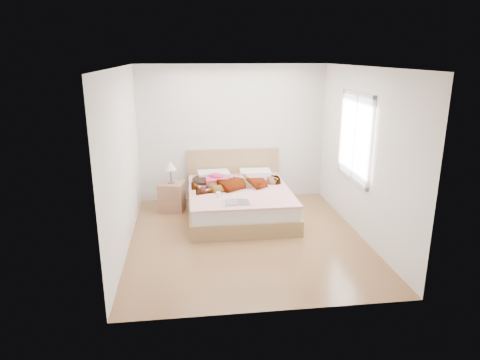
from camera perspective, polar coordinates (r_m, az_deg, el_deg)
The scene contains 11 objects.
ground at distance 6.77m, azimuth 0.92°, elevation -7.74°, with size 4.00×4.00×0.00m, color #56321B.
woman at distance 7.52m, azimuth -0.13°, elevation -0.13°, with size 0.62×1.66×0.23m, color white.
hair at distance 7.92m, azimuth -4.63°, elevation 0.16°, with size 0.49×0.60×0.09m, color black.
phone at distance 7.85m, azimuth -4.12°, elevation 0.93°, with size 0.04×0.09×0.01m, color silver.
room_shell at distance 7.05m, azimuth 15.11°, elevation 5.50°, with size 4.00×4.00×4.00m.
bed at distance 7.62m, azimuth -0.18°, elevation -2.67°, with size 1.80×2.08×1.00m.
towel at distance 7.68m, azimuth -3.07°, elevation -0.01°, with size 0.42×0.36×0.21m.
magazine at distance 6.76m, azimuth -0.44°, elevation -3.01°, with size 0.44×0.29×0.03m.
coffee_mug at distance 7.03m, azimuth -2.89°, elevation -1.96°, with size 0.12×0.10×0.09m.
plush_toy at distance 7.24m, azimuth -5.08°, elevation -1.34°, with size 0.15×0.21×0.11m.
nightstand at distance 7.89m, azimuth -9.08°, elevation -1.95°, with size 0.51×0.47×0.93m.
Camera 1 is at (-0.89, -6.10, 2.78)m, focal length 32.00 mm.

